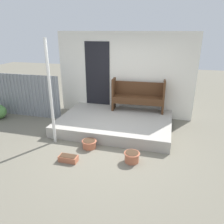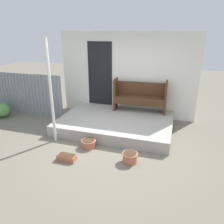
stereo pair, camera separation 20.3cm
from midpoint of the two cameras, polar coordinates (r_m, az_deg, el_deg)
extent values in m
plane|color=#706B5B|center=(5.34, -0.29, -8.86)|extent=(24.00, 24.00, 0.00)
cube|color=#A8A399|center=(6.22, 1.98, -2.87)|extent=(3.11, 2.16, 0.29)
cube|color=white|center=(6.91, 4.58, 9.51)|extent=(4.31, 0.06, 2.60)
cube|color=black|center=(7.11, -2.33, 9.90)|extent=(0.80, 0.02, 2.00)
cube|color=gray|center=(7.69, -21.98, 4.43)|extent=(2.99, 0.02, 1.35)
cylinder|color=gray|center=(8.20, -26.50, 4.70)|extent=(0.04, 0.04, 1.35)
cylinder|color=gray|center=(8.12, -25.86, 4.66)|extent=(0.04, 0.04, 1.35)
cylinder|color=gray|center=(8.03, -25.20, 4.61)|extent=(0.04, 0.04, 1.35)
cylinder|color=gray|center=(7.95, -24.53, 4.57)|extent=(0.04, 0.04, 1.35)
cylinder|color=gray|center=(7.87, -23.85, 4.52)|extent=(0.04, 0.04, 1.35)
cylinder|color=gray|center=(7.79, -23.15, 4.47)|extent=(0.04, 0.04, 1.35)
cylinder|color=gray|center=(7.71, -22.43, 4.42)|extent=(0.04, 0.04, 1.35)
cylinder|color=gray|center=(7.63, -21.71, 4.36)|extent=(0.04, 0.04, 1.35)
cylinder|color=gray|center=(7.56, -20.96, 4.31)|extent=(0.04, 0.04, 1.35)
cylinder|color=gray|center=(7.48, -20.21, 4.25)|extent=(0.04, 0.04, 1.35)
cylinder|color=gray|center=(7.41, -19.44, 4.19)|extent=(0.04, 0.04, 1.35)
cylinder|color=gray|center=(7.34, -18.65, 4.13)|extent=(0.04, 0.04, 1.35)
cylinder|color=gray|center=(7.27, -17.85, 4.07)|extent=(0.04, 0.04, 1.35)
cylinder|color=gray|center=(7.20, -17.03, 4.00)|extent=(0.04, 0.04, 1.35)
cylinder|color=gray|center=(7.13, -16.20, 3.93)|extent=(0.04, 0.04, 1.35)
cylinder|color=gray|center=(7.06, -15.35, 3.87)|extent=(0.04, 0.04, 1.35)
cylinder|color=gray|center=(7.00, -14.48, 3.79)|extent=(0.04, 0.04, 1.35)
cylinder|color=gray|center=(6.94, -13.60, 3.72)|extent=(0.04, 0.04, 1.35)
cylinder|color=gray|center=(6.87, -12.70, 3.65)|extent=(0.04, 0.04, 1.35)
cylinder|color=silver|center=(5.29, -14.60, 4.78)|extent=(0.07, 0.07, 2.48)
cube|color=#4C2D19|center=(6.73, 1.81, 4.69)|extent=(0.08, 0.40, 0.97)
cube|color=#4C2D19|center=(6.58, 14.67, 3.65)|extent=(0.08, 0.40, 0.97)
cube|color=#4C2D19|center=(6.63, 8.15, 3.80)|extent=(1.46, 0.47, 0.04)
cube|color=#4C2D19|center=(6.48, 7.92, 2.46)|extent=(1.44, 0.11, 0.17)
cube|color=#4C2D19|center=(6.74, 8.43, 6.05)|extent=(1.44, 0.12, 0.41)
cylinder|color=#B76647|center=(5.26, -5.02, -8.25)|extent=(0.31, 0.31, 0.18)
torus|color=#B76647|center=(5.23, -5.04, -7.48)|extent=(0.35, 0.35, 0.02)
cylinder|color=#422D1E|center=(5.22, -5.05, -7.33)|extent=(0.29, 0.29, 0.01)
cylinder|color=#B76647|center=(4.72, 5.95, -11.78)|extent=(0.30, 0.30, 0.21)
torus|color=#B76647|center=(4.67, 5.99, -10.79)|extent=(0.34, 0.34, 0.02)
cylinder|color=#422D1E|center=(4.66, 6.00, -10.63)|extent=(0.28, 0.28, 0.01)
cube|color=#B76647|center=(4.86, -10.52, -11.63)|extent=(0.40, 0.19, 0.13)
cube|color=#422D1E|center=(4.82, -10.58, -10.95)|extent=(0.35, 0.16, 0.01)
ellipsoid|color=#599347|center=(7.76, -26.24, 0.43)|extent=(0.56, 0.50, 0.45)
camera|label=1|loc=(0.10, -88.91, 0.41)|focal=35.00mm
camera|label=2|loc=(0.10, 91.09, -0.41)|focal=35.00mm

